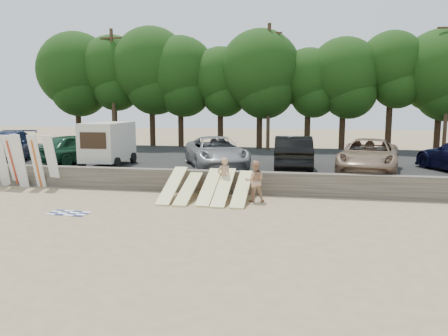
{
  "coord_description": "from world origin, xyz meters",
  "views": [
    {
      "loc": [
        4.88,
        -15.95,
        3.86
      ],
      "look_at": [
        1.23,
        3.0,
        1.13
      ],
      "focal_mm": 35.0,
      "sensor_mm": 36.0,
      "label": 1
    }
  ],
  "objects_px": {
    "car_0": "(6,147)",
    "car_1": "(76,148)",
    "cooler": "(219,192)",
    "beachgoer_b": "(255,181)",
    "car_4": "(369,156)",
    "car_2": "(216,152)",
    "box_trailer": "(108,142)",
    "beachgoer_a": "(224,177)",
    "car_3": "(293,153)"
  },
  "relations": [
    {
      "from": "beachgoer_a",
      "to": "beachgoer_b",
      "type": "distance_m",
      "value": 1.58
    },
    {
      "from": "box_trailer",
      "to": "car_0",
      "type": "bearing_deg",
      "value": 172.7
    },
    {
      "from": "car_2",
      "to": "car_1",
      "type": "bearing_deg",
      "value": 154.73
    },
    {
      "from": "car_4",
      "to": "beachgoer_a",
      "type": "height_order",
      "value": "car_4"
    },
    {
      "from": "car_0",
      "to": "beachgoer_a",
      "type": "distance_m",
      "value": 14.18
    },
    {
      "from": "car_1",
      "to": "beachgoer_a",
      "type": "bearing_deg",
      "value": 176.95
    },
    {
      "from": "beachgoer_a",
      "to": "cooler",
      "type": "relative_size",
      "value": 4.48
    },
    {
      "from": "cooler",
      "to": "box_trailer",
      "type": "bearing_deg",
      "value": 168.46
    },
    {
      "from": "car_2",
      "to": "car_4",
      "type": "xyz_separation_m",
      "value": [
        7.61,
        -0.32,
        0.01
      ]
    },
    {
      "from": "car_3",
      "to": "car_0",
      "type": "bearing_deg",
      "value": -3.37
    },
    {
      "from": "car_0",
      "to": "car_1",
      "type": "distance_m",
      "value": 4.21
    },
    {
      "from": "car_2",
      "to": "cooler",
      "type": "bearing_deg",
      "value": -99.68
    },
    {
      "from": "cooler",
      "to": "beachgoer_b",
      "type": "bearing_deg",
      "value": -14.81
    },
    {
      "from": "car_1",
      "to": "cooler",
      "type": "relative_size",
      "value": 12.8
    },
    {
      "from": "beachgoer_a",
      "to": "car_3",
      "type": "bearing_deg",
      "value": -162.06
    },
    {
      "from": "car_2",
      "to": "cooler",
      "type": "height_order",
      "value": "car_2"
    },
    {
      "from": "car_2",
      "to": "car_3",
      "type": "relative_size",
      "value": 1.11
    },
    {
      "from": "car_4",
      "to": "beachgoer_a",
      "type": "bearing_deg",
      "value": -138.67
    },
    {
      "from": "box_trailer",
      "to": "car_1",
      "type": "relative_size",
      "value": 0.76
    },
    {
      "from": "car_0",
      "to": "cooler",
      "type": "bearing_deg",
      "value": -37.08
    },
    {
      "from": "car_4",
      "to": "cooler",
      "type": "height_order",
      "value": "car_4"
    },
    {
      "from": "box_trailer",
      "to": "cooler",
      "type": "relative_size",
      "value": 9.78
    },
    {
      "from": "car_2",
      "to": "cooler",
      "type": "xyz_separation_m",
      "value": [
        0.93,
        -3.84,
        -1.34
      ]
    },
    {
      "from": "box_trailer",
      "to": "beachgoer_a",
      "type": "distance_m",
      "value": 7.93
    },
    {
      "from": "car_2",
      "to": "beachgoer_b",
      "type": "relative_size",
      "value": 3.4
    },
    {
      "from": "car_1",
      "to": "beachgoer_b",
      "type": "height_order",
      "value": "car_1"
    },
    {
      "from": "car_3",
      "to": "cooler",
      "type": "relative_size",
      "value": 13.54
    },
    {
      "from": "box_trailer",
      "to": "car_0",
      "type": "distance_m",
      "value": 6.6
    },
    {
      "from": "car_1",
      "to": "cooler",
      "type": "bearing_deg",
      "value": 177.58
    },
    {
      "from": "car_3",
      "to": "car_4",
      "type": "height_order",
      "value": "car_3"
    },
    {
      "from": "car_2",
      "to": "car_3",
      "type": "xyz_separation_m",
      "value": [
        3.99,
        -0.07,
        0.05
      ]
    },
    {
      "from": "cooler",
      "to": "beachgoer_a",
      "type": "bearing_deg",
      "value": -27.22
    },
    {
      "from": "box_trailer",
      "to": "beachgoer_a",
      "type": "xyz_separation_m",
      "value": [
        6.99,
        -3.56,
        -1.14
      ]
    },
    {
      "from": "box_trailer",
      "to": "car_3",
      "type": "relative_size",
      "value": 0.72
    },
    {
      "from": "box_trailer",
      "to": "car_1",
      "type": "height_order",
      "value": "box_trailer"
    },
    {
      "from": "car_1",
      "to": "beachgoer_a",
      "type": "height_order",
      "value": "car_1"
    },
    {
      "from": "car_3",
      "to": "car_4",
      "type": "relative_size",
      "value": 0.89
    },
    {
      "from": "beachgoer_b",
      "to": "car_3",
      "type": "bearing_deg",
      "value": -119.24
    },
    {
      "from": "car_4",
      "to": "beachgoer_b",
      "type": "distance_m",
      "value": 6.74
    },
    {
      "from": "box_trailer",
      "to": "car_3",
      "type": "xyz_separation_m",
      "value": [
        9.77,
        0.47,
        -0.44
      ]
    },
    {
      "from": "box_trailer",
      "to": "car_0",
      "type": "relative_size",
      "value": 0.62
    },
    {
      "from": "car_1",
      "to": "car_4",
      "type": "bearing_deg",
      "value": -160.16
    },
    {
      "from": "beachgoer_b",
      "to": "car_4",
      "type": "bearing_deg",
      "value": -151.24
    },
    {
      "from": "car_0",
      "to": "car_1",
      "type": "relative_size",
      "value": 1.23
    },
    {
      "from": "box_trailer",
      "to": "car_4",
      "type": "relative_size",
      "value": 0.64
    },
    {
      "from": "car_1",
      "to": "cooler",
      "type": "height_order",
      "value": "car_1"
    },
    {
      "from": "car_3",
      "to": "beachgoer_b",
      "type": "height_order",
      "value": "car_3"
    },
    {
      "from": "car_0",
      "to": "car_4",
      "type": "relative_size",
      "value": 1.04
    },
    {
      "from": "box_trailer",
      "to": "beachgoer_a",
      "type": "bearing_deg",
      "value": -29.56
    },
    {
      "from": "car_0",
      "to": "beachgoer_b",
      "type": "relative_size",
      "value": 3.54
    }
  ]
}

